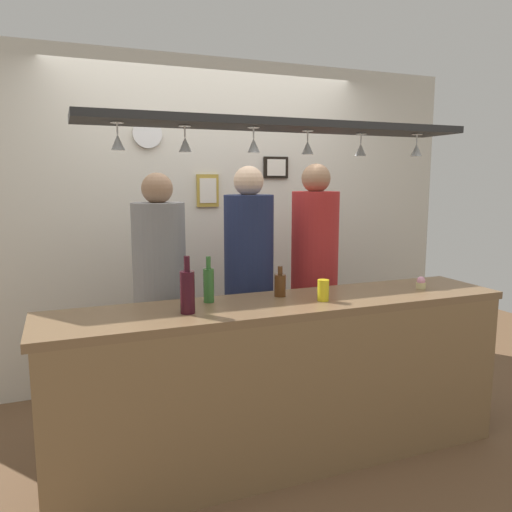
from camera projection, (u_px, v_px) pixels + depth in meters
The scene contains 21 objects.
ground_plane at pixel (262, 430), 3.30m from camera, with size 8.00×8.00×0.00m, color brown.
back_wall at pixel (211, 222), 4.11m from camera, with size 4.40×0.06×2.60m, color silver.
bar_counter at pixel (296, 362), 2.74m from camera, with size 2.70×0.55×0.96m.
overhead_glass_rack at pixel (283, 125), 2.73m from camera, with size 2.20×0.36×0.04m, color black.
hanging_wineglass_far_left at pixel (118, 141), 2.41m from camera, with size 0.07×0.07×0.13m.
hanging_wineglass_left at pixel (185, 144), 2.56m from camera, with size 0.07×0.07×0.13m.
hanging_wineglass_center_left at pixel (254, 145), 2.63m from camera, with size 0.07×0.07×0.13m.
hanging_wineglass_center at pixel (308, 147), 2.81m from camera, with size 0.07×0.07×0.13m.
hanging_wineglass_center_right at pixel (361, 149), 3.00m from camera, with size 0.07×0.07×0.13m.
hanging_wineglass_right at pixel (416, 149), 3.03m from camera, with size 0.07×0.07×0.13m.
person_left_grey_shirt at pixel (160, 277), 3.22m from camera, with size 0.34×0.34×1.69m.
person_middle_navy_shirt at pixel (249, 267), 3.44m from camera, with size 0.34×0.34×1.73m.
person_right_red_shirt at pixel (315, 260), 3.62m from camera, with size 0.34×0.34×1.76m.
bottle_beer_green_import at pixel (209, 284), 2.80m from camera, with size 0.06×0.06×0.26m.
bottle_beer_brown_stubby at pixel (280, 285), 2.94m from camera, with size 0.07×0.07×0.18m.
bottle_wine_dark_red at pixel (187, 291), 2.56m from camera, with size 0.08×0.08×0.30m.
drink_can at pixel (323, 290), 2.83m from camera, with size 0.07×0.07×0.12m, color yellow.
cupcake at pixel (421, 283), 3.15m from camera, with size 0.06×0.06×0.08m.
picture_frame_upper_small at pixel (276, 168), 4.21m from camera, with size 0.22×0.02×0.18m.
picture_frame_crest at pixel (208, 191), 4.02m from camera, with size 0.18×0.02×0.26m.
wall_clock at pixel (147, 133), 3.77m from camera, with size 0.22×0.22×0.03m, color white.
Camera 1 is at (-1.17, -2.85, 1.64)m, focal length 34.98 mm.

